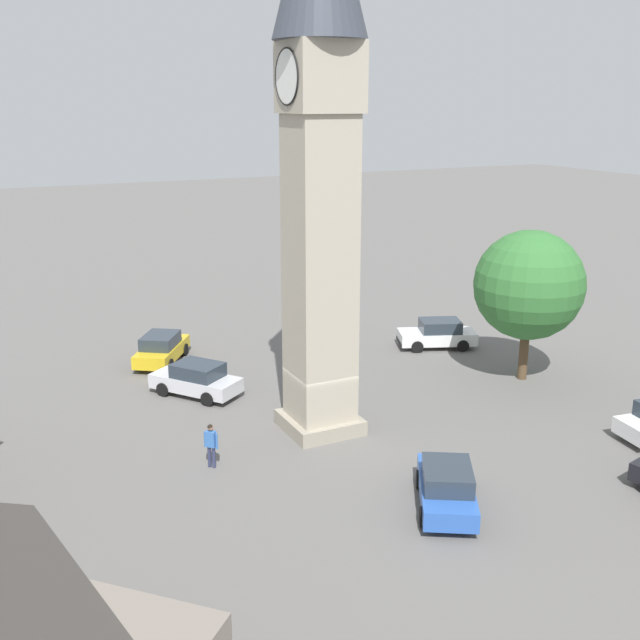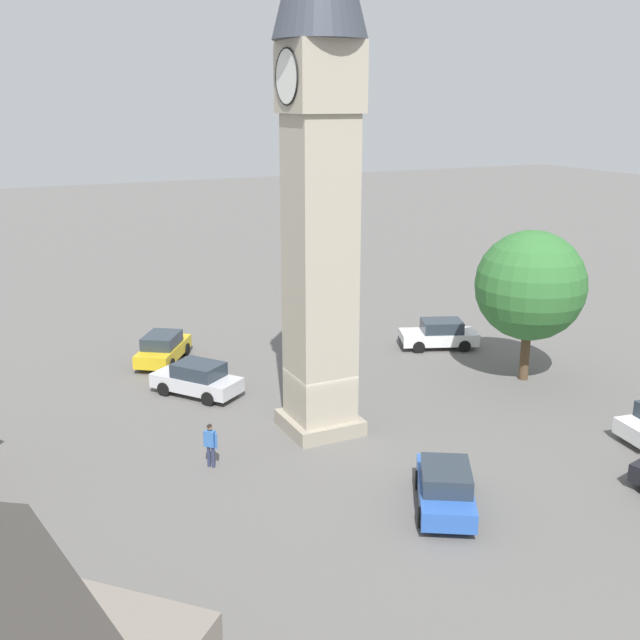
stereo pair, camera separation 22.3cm
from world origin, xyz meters
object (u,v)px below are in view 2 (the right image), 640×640
(clock_tower, at_px, (320,106))
(car_white_side, at_px, (197,379))
(tree, at_px, (530,286))
(pedestrian, at_px, (210,441))
(car_black_far, at_px, (445,487))
(car_silver_kerb, at_px, (163,348))
(car_blue_kerb, at_px, (439,334))

(clock_tower, bearing_deg, car_white_side, -149.87)
(car_white_side, distance_m, tree, 15.94)
(clock_tower, bearing_deg, pedestrian, -75.86)
(car_white_side, xyz_separation_m, car_black_far, (13.22, 4.34, 0.00))
(car_black_far, bearing_deg, car_silver_kerb, -165.94)
(car_white_side, bearing_deg, car_black_far, 18.18)
(clock_tower, height_order, car_black_far, clock_tower)
(car_blue_kerb, height_order, tree, tree)
(car_silver_kerb, xyz_separation_m, car_black_far, (18.30, 4.58, 0.00))
(car_silver_kerb, distance_m, car_white_side, 5.09)
(car_silver_kerb, height_order, pedestrian, pedestrian)
(car_silver_kerb, xyz_separation_m, tree, (9.92, 14.94, 3.85))
(tree, bearing_deg, pedestrian, -82.19)
(car_black_far, xyz_separation_m, pedestrian, (-6.14, -5.99, 0.25))
(car_silver_kerb, xyz_separation_m, pedestrian, (12.16, -1.40, 0.25))
(clock_tower, relative_size, car_silver_kerb, 4.96)
(car_black_far, height_order, pedestrian, pedestrian)
(car_silver_kerb, xyz_separation_m, car_white_side, (5.08, 0.24, 0.00))
(clock_tower, height_order, car_blue_kerb, clock_tower)
(car_white_side, bearing_deg, car_silver_kerb, -177.25)
(car_blue_kerb, height_order, pedestrian, pedestrian)
(pedestrian, bearing_deg, car_white_side, 166.89)
(clock_tower, distance_m, car_black_far, 14.08)
(car_white_side, bearing_deg, car_blue_kerb, 94.00)
(car_blue_kerb, xyz_separation_m, car_white_side, (0.97, -13.80, 0.00))
(car_silver_kerb, distance_m, pedestrian, 12.25)
(car_silver_kerb, distance_m, tree, 18.34)
(car_white_side, height_order, car_black_far, same)
(car_white_side, xyz_separation_m, pedestrian, (7.08, -1.65, 0.25))
(car_black_far, relative_size, tree, 0.61)
(car_silver_kerb, relative_size, car_black_far, 0.99)
(clock_tower, relative_size, car_black_far, 4.92)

